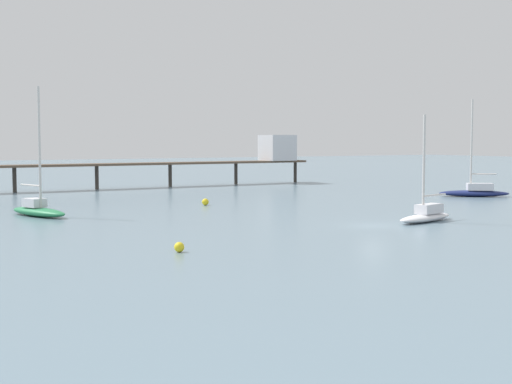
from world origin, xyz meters
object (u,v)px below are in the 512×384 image
(sailboat_white, at_px, (426,214))
(mooring_buoy_inner, at_px, (205,202))
(pier, at_px, (219,155))
(mooring_buoy_far, at_px, (179,247))
(sailboat_navy, at_px, (475,191))
(sailboat_green, at_px, (38,208))

(sailboat_white, xyz_separation_m, mooring_buoy_inner, (-8.90, 22.03, -0.29))
(pier, distance_m, mooring_buoy_inner, 33.35)
(sailboat_white, distance_m, mooring_buoy_inner, 23.76)
(mooring_buoy_far, bearing_deg, mooring_buoy_inner, 60.71)
(pier, height_order, sailboat_navy, sailboat_navy)
(sailboat_green, relative_size, sailboat_white, 1.29)
(sailboat_green, distance_m, mooring_buoy_far, 24.63)
(pier, relative_size, mooring_buoy_inner, 80.50)
(pier, bearing_deg, mooring_buoy_inner, -119.88)
(sailboat_navy, bearing_deg, mooring_buoy_far, -156.21)
(sailboat_white, relative_size, mooring_buoy_inner, 12.50)
(sailboat_navy, distance_m, sailboat_green, 49.40)
(sailboat_green, height_order, sailboat_white, sailboat_green)
(sailboat_green, bearing_deg, mooring_buoy_far, -84.82)
(sailboat_navy, relative_size, sailboat_green, 1.01)
(sailboat_green, xyz_separation_m, mooring_buoy_inner, (17.10, 1.99, -0.35))
(sailboat_white, bearing_deg, sailboat_navy, 34.94)
(pier, height_order, sailboat_green, sailboat_green)
(sailboat_navy, height_order, sailboat_green, sailboat_navy)
(sailboat_navy, height_order, sailboat_white, sailboat_navy)
(mooring_buoy_far, bearing_deg, sailboat_navy, 23.79)
(sailboat_white, xyz_separation_m, mooring_buoy_far, (-23.78, -4.49, -0.33))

